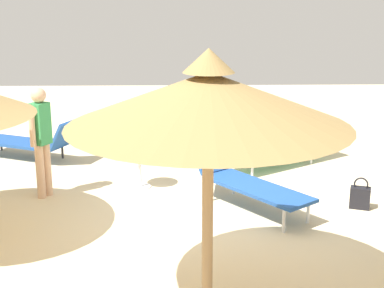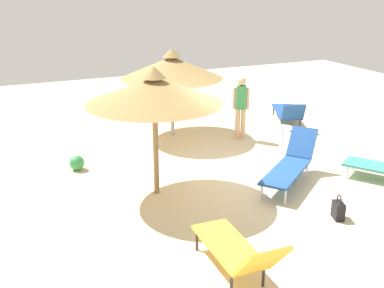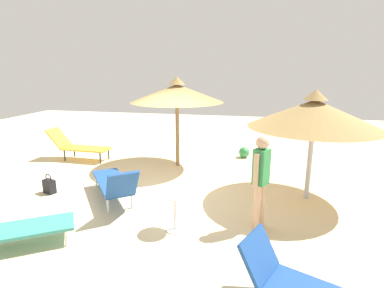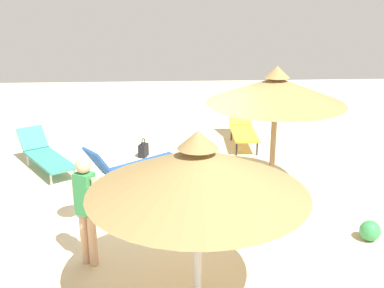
{
  "view_description": "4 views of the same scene",
  "coord_description": "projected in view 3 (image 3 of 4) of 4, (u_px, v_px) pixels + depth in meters",
  "views": [
    {
      "loc": [
        6.95,
        -0.17,
        3.07
      ],
      "look_at": [
        -0.07,
        0.01,
        1.17
      ],
      "focal_mm": 52.76,
      "sensor_mm": 36.0,
      "label": 1
    },
    {
      "loc": [
        4.83,
        8.46,
        4.13
      ],
      "look_at": [
        0.95,
        -0.3,
        0.79
      ],
      "focal_mm": 44.41,
      "sensor_mm": 36.0,
      "label": 2
    },
    {
      "loc": [
        -6.48,
        -2.11,
        2.8
      ],
      "look_at": [
        0.43,
        -0.64,
        1.05
      ],
      "focal_mm": 28.54,
      "sensor_mm": 36.0,
      "label": 3
    },
    {
      "loc": [
        -0.16,
        -8.64,
        4.03
      ],
      "look_at": [
        0.32,
        -0.14,
        1.18
      ],
      "focal_mm": 45.02,
      "sensor_mm": 36.0,
      "label": 4
    }
  ],
  "objects": [
    {
      "name": "ground",
      "position": [
        162.0,
        192.0,
        7.26
      ],
      "size": [
        24.0,
        24.0,
        0.1
      ],
      "primitive_type": "cube",
      "color": "beige"
    },
    {
      "name": "parasol_umbrella_near_left",
      "position": [
        314.0,
        114.0,
        6.33
      ],
      "size": [
        2.74,
        2.74,
        2.39
      ],
      "color": "#B2B2B7",
      "rests_on": "ground"
    },
    {
      "name": "parasol_umbrella_back",
      "position": [
        177.0,
        93.0,
        8.57
      ],
      "size": [
        2.64,
        2.64,
        2.59
      ],
      "color": "olive",
      "rests_on": "ground"
    },
    {
      "name": "lounge_chair_center",
      "position": [
        77.0,
        145.0,
        9.56
      ],
      "size": [
        0.66,
        1.96,
        0.97
      ],
      "color": "gold",
      "rests_on": "ground"
    },
    {
      "name": "lounge_chair_near_right",
      "position": [
        114.0,
        183.0,
        6.48
      ],
      "size": [
        2.08,
        1.79,
        0.98
      ],
      "color": "#1E478C",
      "rests_on": "ground"
    },
    {
      "name": "person_standing_edge",
      "position": [
        261.0,
        177.0,
        5.29
      ],
      "size": [
        0.39,
        0.31,
        1.7
      ],
      "color": "tan",
      "rests_on": "ground"
    },
    {
      "name": "handbag",
      "position": [
        49.0,
        186.0,
        7.02
      ],
      "size": [
        0.25,
        0.33,
        0.47
      ],
      "color": "black",
      "rests_on": "ground"
    },
    {
      "name": "side_table_round",
      "position": [
        175.0,
        206.0,
        5.34
      ],
      "size": [
        0.5,
        0.5,
        0.68
      ],
      "color": "silver",
      "rests_on": "ground"
    },
    {
      "name": "beach_ball",
      "position": [
        244.0,
        152.0,
        9.84
      ],
      "size": [
        0.34,
        0.34,
        0.34
      ],
      "primitive_type": "sphere",
      "color": "#338C4C",
      "rests_on": "ground"
    }
  ]
}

